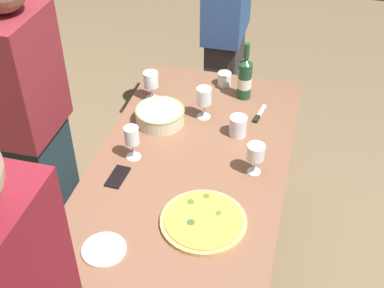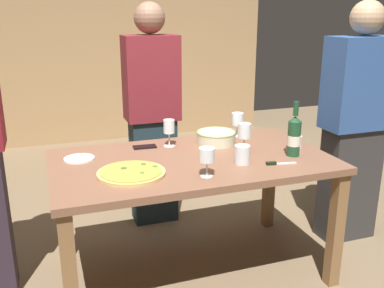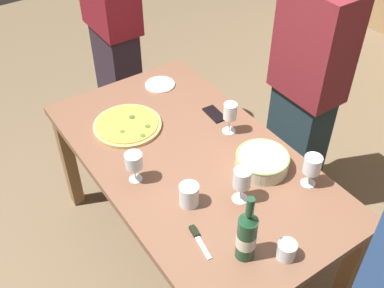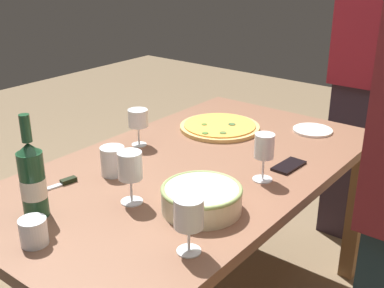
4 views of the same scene
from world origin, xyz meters
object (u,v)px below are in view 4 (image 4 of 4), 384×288
object	(u,v)px
wine_glass_near_pizza	(189,214)
cup_amber	(34,232)
cup_ceramic	(113,161)
dining_table	(192,187)
person_host	(365,72)
serving_bowl	(202,198)
cell_phone	(289,166)
wine_glass_by_bottle	(130,168)
wine_glass_far_left	(264,149)
side_plate	(313,130)
pizza	(220,127)
wine_glass_far_right	(138,120)
wine_bottle	(32,179)
pizza_knife	(60,184)

from	to	relation	value
wine_glass_near_pizza	cup_amber	world-z (taller)	wine_glass_near_pizza
wine_glass_near_pizza	cup_ceramic	distance (m)	0.56
dining_table	person_host	bearing A→B (deg)	170.67
serving_bowl	cell_phone	distance (m)	0.46
wine_glass_by_bottle	wine_glass_far_left	world-z (taller)	wine_glass_by_bottle
cup_ceramic	side_plate	xyz separation A→B (m)	(-0.86, 0.37, -0.05)
wine_glass_far_left	cup_ceramic	xyz separation A→B (m)	(0.29, -0.45, -0.07)
wine_glass_by_bottle	person_host	distance (m)	1.55
pizza	wine_glass_far_left	xyz separation A→B (m)	(0.33, 0.42, 0.11)
wine_glass_by_bottle	cup_amber	bearing A→B (deg)	-7.08
cell_phone	person_host	world-z (taller)	person_host
serving_bowl	wine_glass_far_right	world-z (taller)	wine_glass_far_right
wine_glass_far_right	person_host	world-z (taller)	person_host
wine_bottle	side_plate	size ratio (longest dim) A/B	1.87
cell_phone	wine_glass_far_left	bearing A→B (deg)	-94.75
serving_bowl	person_host	xyz separation A→B (m)	(-1.45, -0.03, 0.11)
side_plate	wine_glass_far_left	bearing A→B (deg)	7.64
cell_phone	wine_bottle	bearing A→B (deg)	-115.64
side_plate	dining_table	bearing A→B (deg)	-17.47
wine_bottle	side_plate	bearing A→B (deg)	164.13
pizza	pizza_knife	bearing A→B (deg)	-7.71
serving_bowl	wine_glass_near_pizza	xyz separation A→B (m)	(0.20, 0.11, 0.07)
pizza	wine_bottle	bearing A→B (deg)	-0.03
dining_table	side_plate	xyz separation A→B (m)	(-0.62, 0.20, 0.10)
wine_bottle	person_host	xyz separation A→B (m)	(-1.78, 0.34, 0.04)
dining_table	wine_glass_near_pizza	xyz separation A→B (m)	(0.44, 0.34, 0.21)
wine_glass_far_left	serving_bowl	bearing A→B (deg)	-7.45
cup_ceramic	pizza_knife	xyz separation A→B (m)	(0.18, -0.08, -0.05)
wine_glass_by_bottle	pizza_knife	world-z (taller)	wine_glass_by_bottle
dining_table	wine_bottle	xyz separation A→B (m)	(0.58, -0.15, 0.21)
dining_table	side_plate	distance (m)	0.66
dining_table	cup_amber	distance (m)	0.69
dining_table	person_host	xyz separation A→B (m)	(-1.20, 0.20, 0.25)
wine_glass_far_left	cup_amber	world-z (taller)	wine_glass_far_left
pizza	cup_amber	bearing A→B (deg)	6.83
wine_glass_near_pizza	cup_amber	distance (m)	0.43
serving_bowl	wine_bottle	distance (m)	0.51
wine_glass_by_bottle	wine_glass_far_right	xyz separation A→B (m)	(-0.37, -0.32, -0.01)
wine_glass_far_left	person_host	xyz separation A→B (m)	(-1.14, -0.07, 0.04)
wine_bottle	side_plate	distance (m)	1.25
wine_glass_by_bottle	cup_amber	size ratio (longest dim) A/B	2.26
serving_bowl	wine_glass_near_pizza	world-z (taller)	wine_glass_near_pizza
wine_glass_by_bottle	cup_ceramic	size ratio (longest dim) A/B	1.66
wine_glass_near_pizza	wine_glass_far_right	xyz separation A→B (m)	(-0.47, -0.64, -0.01)
wine_bottle	wine_glass_near_pizza	size ratio (longest dim) A/B	2.00
serving_bowl	cell_phone	world-z (taller)	serving_bowl
dining_table	pizza	distance (m)	0.42
wine_bottle	wine_glass_far_right	xyz separation A→B (m)	(-0.60, -0.15, -0.01)
serving_bowl	pizza_knife	world-z (taller)	serving_bowl
dining_table	cup_amber	bearing A→B (deg)	-1.54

